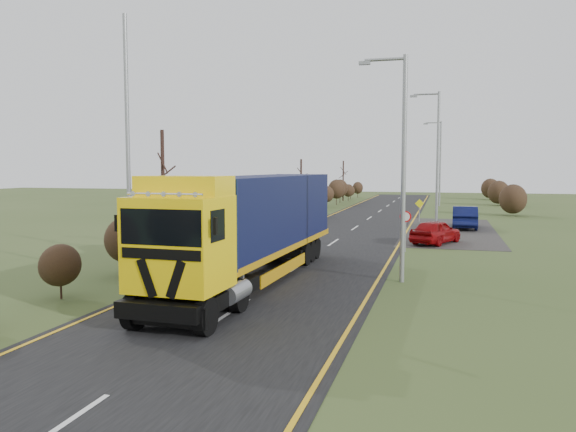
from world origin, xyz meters
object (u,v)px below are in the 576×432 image
Objects in this scene: car_blue_sedan at (465,217)px; speed_sign at (405,224)px; streetlight_near at (401,159)px; car_red_hatchback at (436,232)px; lorry at (253,221)px.

car_blue_sedan is 12.79m from speed_sign.
streetlight_near is 4.00× the size of speed_sign.
car_blue_sedan is 0.56× the size of streetlight_near.
car_blue_sedan is (1.87, 8.81, 0.10)m from car_red_hatchback.
car_blue_sedan is 20.66m from streetlight_near.
lorry reaches higher than car_red_hatchback.
streetlight_near is 8.37m from speed_sign.
lorry is at bearing -118.18° from speed_sign.
streetlight_near is (5.30, 1.60, 2.31)m from lorry.
streetlight_near is at bearing -87.78° from speed_sign.
streetlight_near is at bearing 82.44° from car_blue_sedan.
car_red_hatchback is 11.99m from streetlight_near.
streetlight_near reaches higher than lorry.
car_red_hatchback is at bearing 67.55° from speed_sign.
car_red_hatchback is 0.84× the size of car_blue_sedan.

